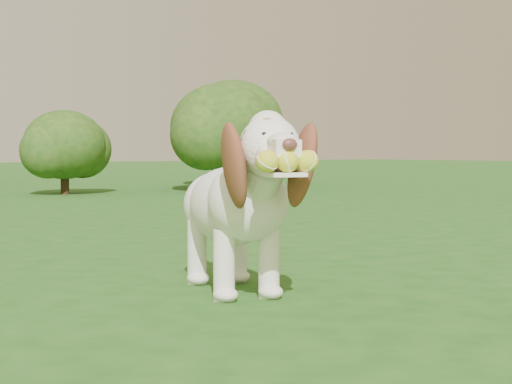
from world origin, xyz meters
TOP-DOWN VIEW (x-y plane):
  - ground at (0.00, 0.00)m, footprint 80.00×80.00m
  - dog at (0.25, -0.09)m, footprint 0.63×1.19m
  - shrub_d at (5.12, 7.48)m, footprint 1.64×1.64m
  - shrub_f at (6.39, 9.07)m, footprint 1.86×1.86m
  - shrub_h at (9.15, 12.77)m, footprint 1.76×1.76m
  - shrub_c at (2.67, 7.90)m, footprint 1.18×1.18m

SIDE VIEW (x-z plane):
  - ground at x=0.00m, z-range 0.00..0.00m
  - dog at x=0.25m, z-range 0.03..0.81m
  - shrub_c at x=2.67m, z-range 0.11..1.33m
  - shrub_d at x=5.12m, z-range 0.15..1.85m
  - shrub_h at x=9.15m, z-range 0.16..1.98m
  - shrub_f at x=6.39m, z-range 0.17..2.10m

